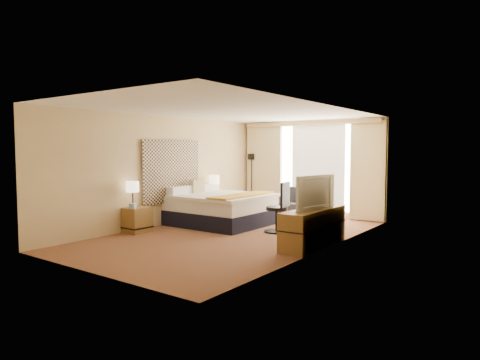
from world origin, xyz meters
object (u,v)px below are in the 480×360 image
Objects in this scene: loveseat at (299,207)px; desk_chair at (279,210)px; bed at (221,208)px; lamp_right at (214,180)px; floor_lamp at (251,170)px; nightstand_right at (211,207)px; nightstand_left at (137,220)px; lamp_left at (133,187)px; media_dresser at (313,228)px; television at (311,192)px.

loveseat is 2.39m from desk_chair.
lamp_right is at bearing 138.50° from bed.
loveseat is 0.75× the size of floor_lamp.
lamp_right reaches higher than nightstand_right.
lamp_right reaches higher than loveseat.
nightstand_left is at bearing -90.91° from lamp_right.
loveseat is (1.77, 1.59, -0.02)m from nightstand_right.
bed is 3.78× the size of lamp_left.
media_dresser is (3.70, -1.45, 0.07)m from nightstand_right.
nightstand_right is at bearing 89.19° from lamp_left.
bed is (-2.89, 0.85, 0.03)m from media_dresser.
media_dresser reaches higher than nightstand_right.
media_dresser is (3.70, 1.05, 0.07)m from nightstand_left.
media_dresser is 0.67m from television.
loveseat is 1.15× the size of television.
nightstand_right is at bearing 158.60° from media_dresser.
media_dresser is 3.60m from loveseat.
floor_lamp is at bearing 89.32° from nightstand_right.
desk_chair is 1.50m from television.
nightstand_left is at bearing 65.34° from lamp_left.
floor_lamp is at bearing 173.98° from loveseat.
lamp_right is 0.53× the size of television.
television is (3.69, 1.11, 0.03)m from lamp_left.
lamp_right is (-1.73, -1.51, 0.75)m from loveseat.
floor_lamp reaches higher than loveseat.
loveseat is at bearing 66.55° from lamp_left.
desk_chair is (2.50, 1.83, 0.22)m from nightstand_left.
desk_chair is (0.73, -2.26, 0.24)m from loveseat.
television is at bearing -42.47° from floor_lamp.
loveseat is at bearing 41.85° from nightstand_right.
loveseat is 2.17× the size of lamp_right.
television is at bearing 15.74° from nightstand_left.
loveseat is at bearing 41.07° from lamp_right.
lamp_right is (0.04, 2.58, 0.72)m from nightstand_left.
loveseat is at bearing 41.52° from television.
nightstand_left is 0.95× the size of lamp_right.
loveseat is 4.60m from lamp_left.
bed is 3.70× the size of lamp_right.
bed is 2.70m from floor_lamp.
loveseat is at bearing 66.24° from bed.
bed is at bearing -41.50° from lamp_right.
lamp_right reaches higher than lamp_left.
television is at bearing -157.12° from media_dresser.
nightstand_right is at bearing -135.59° from loveseat.
lamp_right is (0.08, 2.66, 0.01)m from lamp_left.
nightstand_left is at bearing -90.00° from nightstand_right.
bed is 1.71× the size of loveseat.
lamp_right is 3.93m from television.
desk_chair is at bearing -15.08° from nightstand_right.
television is (1.15, -0.80, 0.52)m from desk_chair.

